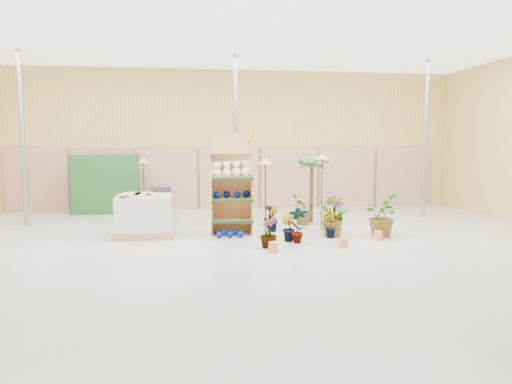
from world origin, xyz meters
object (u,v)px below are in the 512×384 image
Objects in this scene: display_shelf at (231,187)px; pallet_stack at (144,216)px; potted_plant_2 at (330,219)px; bird_table_front at (266,164)px.

display_shelf is 1.76× the size of pallet_stack.
pallet_stack is at bearing 171.93° from potted_plant_2.
bird_table_front is (2.73, -0.62, 1.20)m from pallet_stack.
potted_plant_2 is (2.22, -0.73, -0.68)m from display_shelf.
potted_plant_2 is at bearing -9.08° from pallet_stack.
potted_plant_2 is at bearing -11.86° from display_shelf.
pallet_stack is 0.75× the size of bird_table_front.
potted_plant_2 is at bearing 0.65° from bird_table_front.
display_shelf is 2.89× the size of potted_plant_2.
display_shelf is at bearing 2.53° from pallet_stack.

